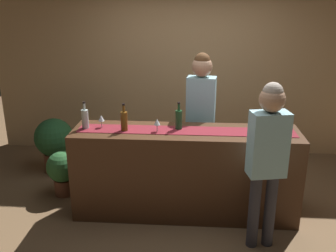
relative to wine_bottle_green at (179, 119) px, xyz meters
name	(u,v)px	position (x,y,z in m)	size (l,w,h in m)	color
ground_plane	(184,211)	(0.08, -0.05, -1.10)	(10.00, 10.00, 0.00)	brown
back_wall	(189,60)	(0.08, 1.85, 0.35)	(6.00, 0.12, 2.90)	tan
bar_counter	(185,172)	(0.08, -0.05, -0.61)	(2.45, 0.60, 0.99)	#472B19
counter_runner_cloth	(186,131)	(0.08, -0.05, -0.11)	(2.33, 0.28, 0.01)	maroon
wine_bottle_green	(179,119)	(0.00, 0.00, 0.00)	(0.07, 0.07, 0.30)	#194723
wine_bottle_clear	(85,119)	(-1.01, -0.05, 0.00)	(0.07, 0.07, 0.30)	#B2C6C1
wine_bottle_amber	(124,121)	(-0.58, -0.10, 0.00)	(0.07, 0.07, 0.30)	brown
wine_glass_near_customer	(101,119)	(-0.85, -0.01, -0.01)	(0.07, 0.07, 0.14)	silver
wine_glass_mid_counter	(157,122)	(-0.22, -0.11, -0.01)	(0.07, 0.07, 0.14)	silver
bartender	(201,108)	(0.24, 0.53, -0.02)	(0.36, 0.24, 1.74)	#26262B
customer_sipping	(268,151)	(0.84, -0.61, -0.09)	(0.37, 0.26, 1.65)	#33333D
potted_plant_tall	(54,142)	(-1.76, 0.89, -0.65)	(0.53, 0.53, 0.78)	brown
potted_plant_small	(63,170)	(-1.44, 0.25, -0.77)	(0.39, 0.39, 0.57)	brown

